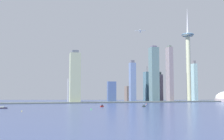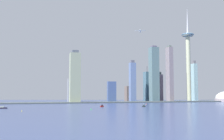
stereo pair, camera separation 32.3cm
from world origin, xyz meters
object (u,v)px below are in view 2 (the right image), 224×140
Objects in this scene: skyscraper_2 at (147,86)px; boat_4 at (144,106)px; skyscraper_5 at (129,94)px; channel_buoy_0 at (22,111)px; skyscraper_1 at (72,90)px; channel_buoy_1 at (146,104)px; observation_tower at (188,55)px; airplane at (140,31)px; skyscraper_4 at (154,74)px; skyscraper_7 at (75,77)px; skyscraper_9 at (159,87)px; boat_6 at (102,106)px; skyscraper_8 at (132,82)px; channel_buoy_2 at (91,109)px; skyscraper_3 at (194,82)px; skyscraper_0 at (112,92)px; skyscraper_6 at (170,74)px; boat_5 at (2,108)px.

boat_4 is (-133.97, -301.97, -44.12)m from skyscraper_2.
skyscraper_5 reaches higher than channel_buoy_0.
skyscraper_1 is 238.14m from channel_buoy_1.
observation_tower is 164.32m from airplane.
skyscraper_4 reaches higher than channel_buoy_1.
skyscraper_7 reaches higher than boat_4.
skyscraper_5 is 23.07× the size of channel_buoy_1.
observation_tower is at bearing 105.02° from airplane.
channel_buoy_1 is (-124.11, -192.61, -41.54)m from skyscraper_9.
boat_6 is (23.44, -263.13, -31.23)m from skyscraper_1.
channel_buoy_1 is at bearing -100.14° from boat_4.
channel_buoy_2 is (-183.11, -315.00, -57.06)m from skyscraper_8.
skyscraper_3 is at bearing -119.39° from boat_4.
skyscraper_3 is at bearing 16.45° from skyscraper_0.
boat_6 is at bearing -140.20° from skyscraper_6.
boat_4 is at bearing 17.26° from channel_buoy_0.
skyscraper_2 is at bearing 19.00° from skyscraper_7.
channel_buoy_1 is (-25.30, -162.04, -56.75)m from skyscraper_8.
skyscraper_1 reaches higher than boat_6.
skyscraper_7 is at bearing -161.00° from skyscraper_2.
airplane is at bearing -132.23° from boat_5.
channel_buoy_1 is (45.27, -134.77, -27.18)m from skyscraper_0.
observation_tower is at bearing -5.76° from skyscraper_8.
skyscraper_4 is 46.92m from skyscraper_6.
boat_5 is at bearing -32.58° from airplane.
channel_buoy_2 is 0.06× the size of airplane.
skyscraper_6 is (35.71, -30.40, -1.39)m from skyscraper_4.
skyscraper_1 is at bearing 87.93° from channel_buoy_2.
skyscraper_0 is 0.34× the size of skyscraper_4.
skyscraper_2 is 37.36m from skyscraper_9.
skyscraper_4 is at bearing 0.55° from skyscraper_8.
boat_6 is (-246.23, -269.90, -41.30)m from skyscraper_9.
skyscraper_7 reaches higher than skyscraper_1.
boat_4 is at bearing -70.65° from skyscraper_1.
observation_tower reaches higher than skyscraper_9.
skyscraper_1 is at bearing 71.70° from channel_buoy_0.
skyscraper_8 is at bearing -7.93° from skyscraper_1.
skyscraper_4 is 1.22× the size of skyscraper_7.
observation_tower is at bearing 2.28° from skyscraper_0.
skyscraper_7 is at bearing -177.85° from skyscraper_6.
boat_6 is (-147.42, -239.34, -56.51)m from skyscraper_8.
airplane is at bearing 11.62° from skyscraper_7.
skyscraper_1 is 340.50m from channel_buoy_2.
channel_buoy_2 is at bearing -111.36° from skyscraper_0.
channel_buoy_0 is (-391.37, -298.34, -79.64)m from skyscraper_6.
skyscraper_6 is at bearing -11.02° from skyscraper_1.
skyscraper_9 is 528.60m from channel_buoy_0.
channel_buoy_2 is (-189.77, -366.81, -22.26)m from skyscraper_5.
boat_6 is at bearing -1.09° from boat_4.
skyscraper_0 is at bearing 179.19° from skyscraper_6.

